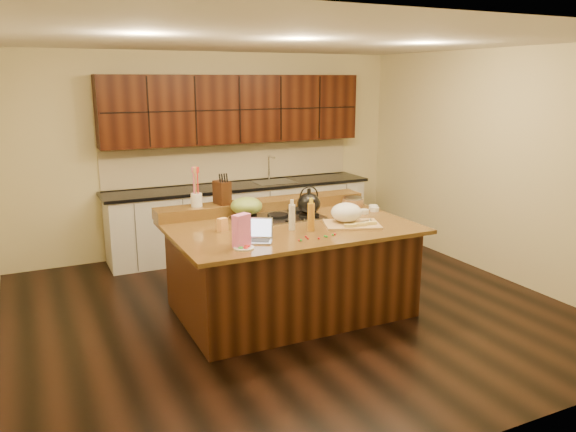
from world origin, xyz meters
name	(u,v)px	position (x,y,z in m)	size (l,w,h in m)	color
room	(290,183)	(0.00, 0.00, 1.35)	(5.52, 5.02, 2.72)	black
island	(290,268)	(0.00, 0.00, 0.46)	(2.40, 1.60, 0.92)	black
back_ledge	(263,205)	(0.00, 0.70, 0.98)	(2.40, 0.30, 0.12)	black
cooktop	(278,217)	(0.00, 0.30, 0.94)	(0.92, 0.52, 0.05)	gray
back_counter	(239,181)	(0.30, 2.23, 0.98)	(3.70, 0.66, 2.40)	silver
kettle	(309,204)	(0.30, 0.17, 1.08)	(0.25, 0.25, 0.22)	black
green_bowl	(246,206)	(-0.30, 0.43, 1.06)	(0.33, 0.33, 0.18)	olive
laptop	(257,235)	(-0.52, -0.37, 0.97)	(0.36, 0.34, 0.20)	#B7B7BC
oil_bottle	(311,217)	(0.08, -0.29, 1.06)	(0.07, 0.07, 0.27)	#BE8121
vinegar_bottle	(292,217)	(-0.07, -0.18, 1.04)	(0.06, 0.06, 0.25)	silver
wooden_tray	(348,215)	(0.53, -0.24, 1.02)	(0.64, 0.56, 0.22)	tan
ramekin_a	(364,211)	(0.94, 0.09, 0.94)	(0.10, 0.10, 0.04)	white
ramekin_b	(373,207)	(1.15, 0.22, 0.94)	(0.10, 0.10, 0.04)	white
ramekin_c	(375,209)	(1.11, 0.13, 0.94)	(0.10, 0.10, 0.04)	white
strainer_bowl	(353,203)	(1.01, 0.43, 0.97)	(0.24, 0.24, 0.09)	#996B3F
kitchen_timer	(370,221)	(0.73, -0.33, 0.96)	(0.08, 0.08, 0.07)	silver
pink_bag	(241,231)	(-0.71, -0.50, 1.07)	(0.16, 0.08, 0.29)	pink
candy_plate	(244,248)	(-0.71, -0.55, 0.93)	(0.18, 0.18, 0.01)	white
package_box	(223,225)	(-0.69, 0.06, 0.98)	(0.09, 0.06, 0.13)	#F2A855
utensil_crock	(197,200)	(-0.75, 0.70, 1.11)	(0.12, 0.12, 0.14)	white
knife_block	(222,193)	(-0.47, 0.70, 1.16)	(0.12, 0.20, 0.25)	black
gumdrop_0	(306,236)	(-0.07, -0.48, 0.93)	(0.02, 0.02, 0.02)	red
gumdrop_1	(327,237)	(0.10, -0.57, 0.93)	(0.02, 0.02, 0.02)	#198C26
gumdrop_2	(308,238)	(-0.08, -0.54, 0.93)	(0.02, 0.02, 0.02)	red
gumdrop_3	(325,236)	(0.09, -0.54, 0.93)	(0.02, 0.02, 0.02)	#198C26
gumdrop_4	(299,240)	(-0.18, -0.57, 0.93)	(0.02, 0.02, 0.02)	red
gumdrop_5	(333,235)	(0.18, -0.53, 0.93)	(0.02, 0.02, 0.02)	#198C26
gumdrop_6	(335,234)	(0.21, -0.53, 0.93)	(0.02, 0.02, 0.02)	red
gumdrop_7	(301,240)	(-0.17, -0.56, 0.93)	(0.02, 0.02, 0.02)	#198C26
gumdrop_8	(319,238)	(0.01, -0.59, 0.93)	(0.02, 0.02, 0.02)	red
gumdrop_9	(301,240)	(-0.17, -0.58, 0.93)	(0.02, 0.02, 0.02)	#198C26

